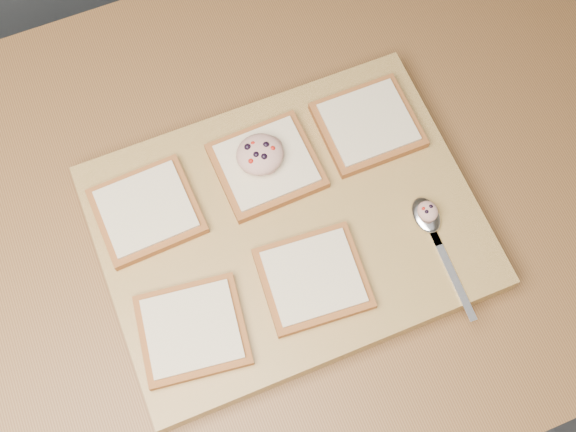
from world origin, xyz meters
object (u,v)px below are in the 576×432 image
bread_far_center (267,165)px  spoon (430,224)px  cutting_board (288,228)px  tuna_salad_dollop (260,154)px

bread_far_center → spoon: size_ratio=0.77×
cutting_board → tuna_salad_dollop: 0.10m
cutting_board → tuna_salad_dollop: (-0.00, 0.09, 0.05)m
cutting_board → bread_far_center: bearing=87.9°
bread_far_center → spoon: 0.22m
cutting_board → bread_far_center: 0.09m
bread_far_center → tuna_salad_dollop: size_ratio=2.14×
spoon → cutting_board: bearing=156.9°
cutting_board → bread_far_center: (0.00, 0.08, 0.03)m
cutting_board → bread_far_center: size_ratio=3.60×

